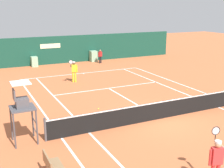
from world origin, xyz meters
The scene contains 10 objects.
ground_plane centered at (0.00, 0.58, 0.00)m, with size 80.00×80.00×0.01m.
tennis_net centered at (0.00, 0.00, 0.51)m, with size 12.10×0.10×1.07m.
sponsor_back_wall centered at (0.00, 16.97, 1.33)m, with size 25.00×1.02×2.74m.
umpire_chair centered at (-6.83, 0.30, 1.70)m, with size 1.00×1.00×2.65m.
player_bench centered at (-6.44, -2.92, 0.51)m, with size 0.54×1.13×0.88m.
player_on_baseline centered at (-1.63, 9.11, 0.96)m, with size 0.77×0.66×1.82m.
player_near_side centered at (-1.85, -5.59, 0.97)m, with size 0.76×0.67×1.84m.
ball_kid_right_post centered at (3.23, 15.27, 0.79)m, with size 0.45×0.22×1.37m.
tennis_ball_by_sideline centered at (-2.37, 2.71, 0.03)m, with size 0.07×0.07×0.07m, color #CCE033.
tennis_ball_near_service_line centered at (4.63, 3.56, 0.03)m, with size 0.07×0.07×0.07m, color #CCE033.
Camera 1 is at (-8.45, -11.65, 5.66)m, focal length 46.90 mm.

